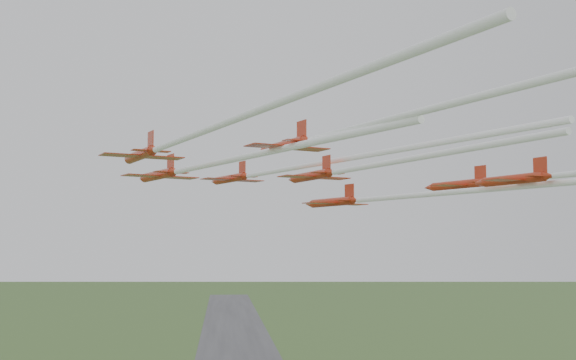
{
  "coord_description": "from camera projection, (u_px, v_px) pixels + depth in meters",
  "views": [
    {
      "loc": [
        -7.83,
        -91.84,
        48.93
      ],
      "look_at": [
        0.45,
        -1.63,
        57.27
      ],
      "focal_mm": 45.0,
      "sensor_mm": 36.0,
      "label": 1
    }
  ],
  "objects": [
    {
      "name": "jet_row3_left",
      "position": [
        189.0,
        137.0,
        60.59
      ],
      "size": [
        23.9,
        52.25,
        2.47
      ],
      "rotation": [
        0.0,
        0.0,
        0.4
      ],
      "color": "red"
    },
    {
      "name": "jet_row2_right",
      "position": [
        418.0,
        195.0,
        89.16
      ],
      "size": [
        34.18,
        62.05,
        2.95
      ],
      "rotation": [
        0.0,
        0.0,
        0.48
      ],
      "color": "red"
    },
    {
      "name": "jet_row3_right",
      "position": [
        529.0,
        178.0,
        86.77
      ],
      "size": [
        26.16,
        46.08,
        2.8
      ],
      "rotation": [
        0.0,
        0.0,
        0.49
      ],
      "color": "red"
    },
    {
      "name": "jet_lead",
      "position": [
        290.0,
        168.0,
        94.76
      ],
      "size": [
        31.63,
        60.5,
        2.85
      ],
      "rotation": [
        0.0,
        0.0,
        0.46
      ],
      "color": "red"
    },
    {
      "name": "jet_row3_mid",
      "position": [
        352.0,
        169.0,
        78.9
      ],
      "size": [
        19.08,
        41.79,
        2.63
      ],
      "rotation": [
        0.0,
        0.0,
        0.39
      ],
      "color": "red"
    },
    {
      "name": "jet_row4_left",
      "position": [
        385.0,
        120.0,
        52.56
      ],
      "size": [
        25.01,
        53.87,
        2.34
      ],
      "rotation": [
        0.0,
        0.0,
        0.41
      ],
      "color": "red"
    },
    {
      "name": "jet_row2_left",
      "position": [
        200.0,
        166.0,
        78.72
      ],
      "size": [
        26.05,
        47.78,
        2.76
      ],
      "rotation": [
        0.0,
        0.0,
        0.47
      ],
      "color": "red"
    }
  ]
}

